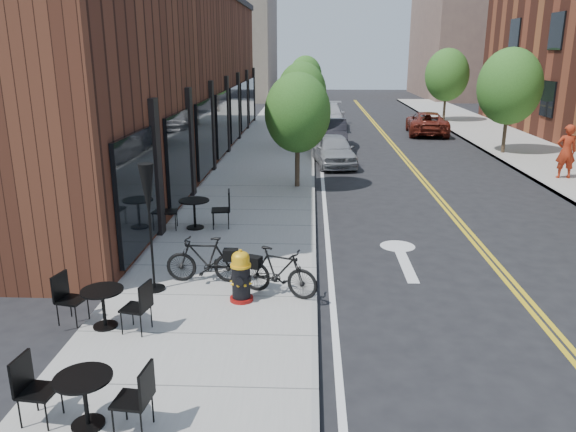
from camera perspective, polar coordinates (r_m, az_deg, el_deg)
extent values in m
plane|color=black|center=(10.76, 2.95, -8.80)|extent=(120.00, 120.00, 0.00)
cube|color=#9E9B93|center=(20.33, -2.94, 3.59)|extent=(4.00, 70.00, 0.12)
cube|color=#411F15|center=(24.59, -12.99, 13.54)|extent=(5.00, 28.00, 7.00)
cube|color=#726656|center=(58.26, -5.64, 16.82)|extent=(8.00, 14.00, 10.00)
cube|color=brown|center=(61.89, 18.30, 17.02)|extent=(10.00, 16.00, 12.00)
cylinder|color=#382B1E|center=(19.09, 0.95, 5.41)|extent=(0.16, 0.16, 1.61)
ellipsoid|color=#2C571B|center=(18.84, 0.98, 10.45)|extent=(2.20, 2.20, 2.64)
cylinder|color=#382B1E|center=(26.98, 1.38, 8.75)|extent=(0.16, 0.16, 1.68)
ellipsoid|color=#2C571B|center=(26.80, 1.41, 12.48)|extent=(2.30, 2.30, 2.76)
cylinder|color=#382B1E|center=(34.93, 1.62, 10.43)|extent=(0.16, 0.16, 1.57)
ellipsoid|color=#2C571B|center=(34.80, 1.64, 13.10)|extent=(2.10, 2.10, 2.52)
cylinder|color=#382B1E|center=(42.89, 1.77, 11.65)|extent=(0.16, 0.16, 1.71)
ellipsoid|color=#2C571B|center=(42.77, 1.79, 14.08)|extent=(2.40, 2.40, 2.88)
cylinder|color=#382B1E|center=(27.41, 21.15, 7.93)|extent=(0.16, 0.16, 1.82)
ellipsoid|color=#2C571B|center=(27.22, 21.60, 12.15)|extent=(2.80, 2.80, 3.36)
cylinder|color=#382B1E|center=(38.90, 15.61, 10.65)|extent=(0.16, 0.16, 1.82)
ellipsoid|color=#2C571B|center=(38.76, 15.85, 13.63)|extent=(2.80, 2.80, 3.36)
cylinder|color=maroon|center=(10.59, -4.74, -8.36)|extent=(0.52, 0.52, 0.07)
cylinder|color=black|center=(10.46, -4.78, -6.74)|extent=(0.40, 0.40, 0.65)
cylinder|color=gold|center=(10.33, -4.83, -5.01)|extent=(0.46, 0.46, 0.04)
cylinder|color=gold|center=(10.30, -4.84, -4.56)|extent=(0.39, 0.39, 0.15)
ellipsoid|color=gold|center=(10.27, -4.85, -4.11)|extent=(0.38, 0.38, 0.19)
cylinder|color=gold|center=(10.24, -4.87, -3.59)|extent=(0.07, 0.07, 0.07)
imported|color=black|center=(11.32, -8.45, -4.40)|extent=(1.58, 0.47, 0.94)
imported|color=black|center=(10.60, -0.96, -5.68)|extent=(1.63, 0.99, 0.95)
cylinder|color=black|center=(7.84, -19.63, -19.29)|extent=(0.45, 0.45, 0.03)
cylinder|color=black|center=(7.66, -19.87, -17.32)|extent=(0.06, 0.06, 0.65)
cylinder|color=black|center=(7.49, -20.12, -15.20)|extent=(0.78, 0.78, 0.03)
cylinder|color=black|center=(10.12, -18.05, -10.55)|extent=(0.48, 0.48, 0.03)
cylinder|color=black|center=(9.98, -18.21, -8.92)|extent=(0.07, 0.07, 0.65)
cylinder|color=black|center=(9.85, -18.38, -7.19)|extent=(0.83, 0.83, 0.03)
cylinder|color=black|center=(14.90, -9.41, -1.15)|extent=(0.52, 0.52, 0.03)
cylinder|color=black|center=(14.79, -9.47, 0.17)|extent=(0.07, 0.07, 0.73)
cylinder|color=black|center=(14.70, -9.54, 1.56)|extent=(0.89, 0.89, 0.03)
cylinder|color=black|center=(11.31, -13.39, -7.16)|extent=(0.40, 0.40, 0.04)
cylinder|color=black|center=(10.89, -13.81, -1.33)|extent=(0.04, 0.04, 2.41)
cone|color=black|center=(10.70, -14.07, 2.39)|extent=(0.29, 0.29, 1.06)
imported|color=gray|center=(23.38, 4.67, 6.71)|extent=(1.97, 3.92, 1.28)
imported|color=black|center=(27.41, 4.35, 8.29)|extent=(1.53, 4.28, 1.41)
imported|color=silver|center=(34.49, 3.97, 10.08)|extent=(2.31, 5.30, 1.52)
imported|color=maroon|center=(33.06, 13.92, 9.15)|extent=(2.56, 4.79, 1.28)
imported|color=#A02C15|center=(22.67, 26.41, 5.89)|extent=(0.72, 0.48, 1.94)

